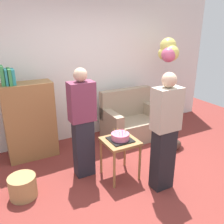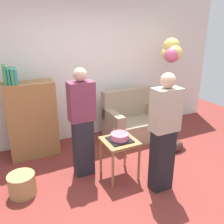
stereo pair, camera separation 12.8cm
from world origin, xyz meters
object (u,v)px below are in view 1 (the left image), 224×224
object	(u,v)px
person_blowing_candles	(83,124)
handbag	(175,145)
couch	(131,121)
side_table	(120,146)
balloon_bunch	(169,51)
wicker_basket	(23,187)
person_holding_cake	(165,133)
birthday_cake	(120,137)
bookshelf	(30,120)

from	to	relation	value
person_blowing_candles	handbag	world-z (taller)	person_blowing_candles
couch	side_table	distance (m)	1.37
couch	balloon_bunch	size ratio (longest dim) A/B	0.57
side_table	wicker_basket	size ratio (longest dim) A/B	1.67
person_holding_cake	handbag	distance (m)	1.34
person_blowing_candles	person_holding_cake	distance (m)	1.16
handbag	balloon_bunch	distance (m)	1.79
birthday_cake	balloon_bunch	world-z (taller)	balloon_bunch
birthday_cake	person_blowing_candles	size ratio (longest dim) A/B	0.20
side_table	wicker_basket	distance (m)	1.42
person_holding_cake	couch	bearing A→B (deg)	-114.62
couch	handbag	distance (m)	0.98
wicker_basket	balloon_bunch	distance (m)	3.44
balloon_bunch	couch	bearing A→B (deg)	173.59
birthday_cake	handbag	world-z (taller)	birthday_cake
bookshelf	person_blowing_candles	xyz separation A→B (m)	(0.59, -0.91, 0.16)
birthday_cake	person_holding_cake	size ratio (longest dim) A/B	0.20
couch	balloon_bunch	distance (m)	1.54
person_holding_cake	bookshelf	bearing A→B (deg)	-58.14
handbag	birthday_cake	bearing A→B (deg)	-170.78
couch	wicker_basket	size ratio (longest dim) A/B	3.06
birthday_cake	person_blowing_candles	distance (m)	0.57
side_table	wicker_basket	bearing A→B (deg)	171.66
side_table	balloon_bunch	xyz separation A→B (m)	(1.62, 0.97, 1.17)
wicker_basket	birthday_cake	bearing A→B (deg)	-8.34
couch	wicker_basket	xyz separation A→B (m)	(-2.22, -0.86, -0.19)
bookshelf	side_table	world-z (taller)	bookshelf
couch	birthday_cake	bearing A→B (deg)	-128.90
bookshelf	side_table	size ratio (longest dim) A/B	2.66
bookshelf	balloon_bunch	xyz separation A→B (m)	(2.65, -0.24, 1.01)
couch	person_holding_cake	world-z (taller)	person_holding_cake
birthday_cake	balloon_bunch	bearing A→B (deg)	31.10
side_table	handbag	xyz separation A→B (m)	(1.27, 0.21, -0.41)
side_table	birthday_cake	distance (m)	0.14
side_table	person_holding_cake	size ratio (longest dim) A/B	0.37
wicker_basket	balloon_bunch	bearing A→B (deg)	14.57
side_table	handbag	bearing A→B (deg)	9.22
wicker_basket	side_table	bearing A→B (deg)	-8.34
balloon_bunch	handbag	bearing A→B (deg)	-114.34
person_blowing_candles	balloon_bunch	world-z (taller)	balloon_bunch
couch	birthday_cake	xyz separation A→B (m)	(-0.86, -1.06, 0.31)
bookshelf	wicker_basket	xyz separation A→B (m)	(-0.33, -1.02, -0.52)
bookshelf	side_table	bearing A→B (deg)	-49.74
wicker_basket	handbag	world-z (taller)	wicker_basket
wicker_basket	balloon_bunch	world-z (taller)	balloon_bunch
bookshelf	person_holding_cake	size ratio (longest dim) A/B	0.98
person_blowing_candles	side_table	bearing A→B (deg)	-43.43
bookshelf	birthday_cake	size ratio (longest dim) A/B	4.99
couch	person_blowing_candles	world-z (taller)	person_blowing_candles
bookshelf	person_blowing_candles	distance (m)	1.10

